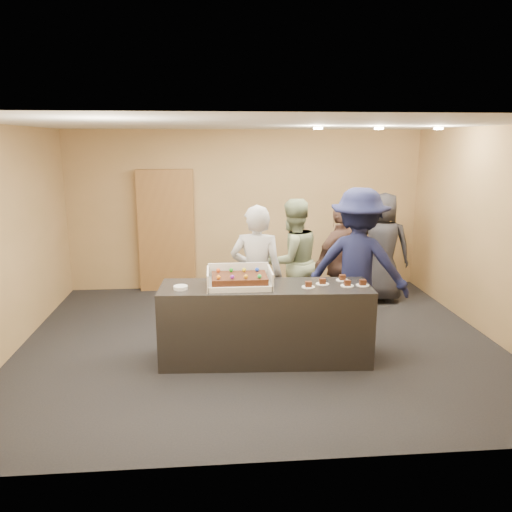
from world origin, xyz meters
name	(u,v)px	position (x,y,z in m)	size (l,w,h in m)	color
room	(259,238)	(0.00, 0.00, 1.35)	(6.04, 6.00, 2.70)	black
serving_counter	(265,323)	(0.02, -0.57, 0.45)	(2.40, 0.70, 0.90)	black
storage_cabinet	(167,231)	(-1.35, 2.41, 1.03)	(0.93, 0.15, 2.06)	brown
cake_box	(239,282)	(-0.28, -0.54, 0.95)	(0.73, 0.50, 0.21)	white
sheet_cake	(239,278)	(-0.28, -0.57, 1.00)	(0.62, 0.43, 0.12)	#3A1B0D
plate_stack	(181,288)	(-0.94, -0.62, 0.92)	(0.16, 0.16, 0.04)	white
slice_a	(308,285)	(0.49, -0.67, 0.92)	(0.15, 0.15, 0.07)	white
slice_b	(322,282)	(0.68, -0.57, 0.92)	(0.15, 0.15, 0.07)	white
slice_c	(347,284)	(0.94, -0.66, 0.92)	(0.15, 0.15, 0.07)	white
slice_d	(342,278)	(0.95, -0.42, 0.92)	(0.15, 0.15, 0.07)	white
slice_e	(363,284)	(1.12, -0.66, 0.92)	(0.15, 0.15, 0.07)	white
person_server_grey	(257,277)	(-0.04, -0.12, 0.89)	(0.65, 0.42, 1.77)	#AFB0B5
person_sage_man	(292,262)	(0.52, 0.67, 0.87)	(0.85, 0.66, 1.75)	gray
person_navy_man	(358,266)	(1.24, -0.05, 0.98)	(1.26, 0.73, 1.95)	#14183B
person_brown_extra	(341,263)	(1.25, 0.76, 0.82)	(0.96, 0.40, 1.63)	brown
person_dark_suit	(382,247)	(2.09, 1.51, 0.87)	(0.85, 0.55, 1.74)	#232227
ceiling_spotlights	(379,128)	(1.60, 0.50, 2.67)	(1.72, 0.12, 0.03)	#FFEAC6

